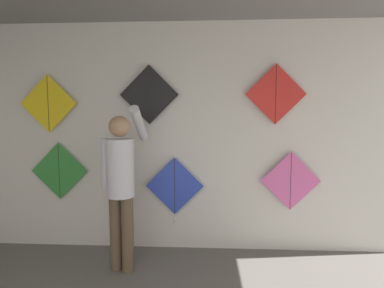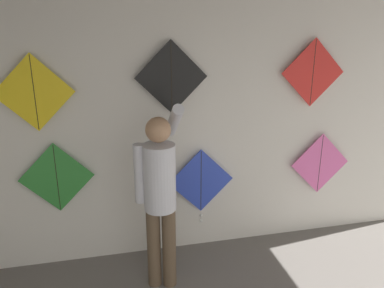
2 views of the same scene
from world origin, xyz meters
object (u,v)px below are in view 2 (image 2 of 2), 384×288
object	(u,v)px
shopkeeper	(160,189)
kite_1	(201,183)
kite_5	(313,73)
kite_3	(34,93)
kite_4	(171,77)
kite_0	(57,178)
kite_2	(320,164)

from	to	relation	value
shopkeeper	kite_1	distance (m)	0.76
shopkeeper	kite_5	distance (m)	2.02
kite_1	kite_3	xyz separation A→B (m)	(-1.56, 0.00, 1.03)
shopkeeper	kite_4	size ratio (longest dim) A/B	2.50
kite_4	kite_5	world-z (taller)	kite_5
shopkeeper	kite_3	distance (m)	1.43
kite_4	kite_5	bearing A→B (deg)	0.00
shopkeeper	kite_4	world-z (taller)	kite_4
shopkeeper	kite_5	bearing A→B (deg)	32.19
shopkeeper	kite_0	distance (m)	1.07
shopkeeper	kite_3	world-z (taller)	kite_3
kite_2	kite_4	distance (m)	2.00
shopkeeper	kite_5	xyz separation A→B (m)	(1.72, 0.52, 0.92)
kite_4	kite_5	size ratio (longest dim) A/B	1.00
shopkeeper	kite_1	world-z (taller)	shopkeeper
kite_1	kite_3	world-z (taller)	kite_3
kite_0	shopkeeper	bearing A→B (deg)	-29.15
kite_3	kite_4	distance (m)	1.26
shopkeeper	kite_2	distance (m)	2.00
shopkeeper	kite_1	size ratio (longest dim) A/B	2.09
shopkeeper	kite_5	world-z (taller)	kite_5
kite_0	kite_3	distance (m)	0.85
kite_3	shopkeeper	bearing A→B (deg)	-26.65
kite_1	kite_4	world-z (taller)	kite_4
shopkeeper	kite_4	bearing A→B (deg)	83.11
kite_1	kite_4	xyz separation A→B (m)	(-0.30, 0.00, 1.13)
shopkeeper	kite_2	bearing A→B (deg)	30.49
kite_1	kite_3	bearing A→B (deg)	179.98
kite_0	kite_1	world-z (taller)	kite_0
shopkeeper	kite_4	distance (m)	1.08
kite_5	kite_1	bearing A→B (deg)	-179.98
kite_0	kite_2	world-z (taller)	kite_0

